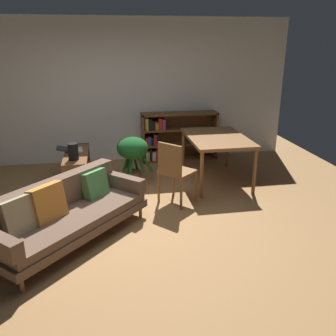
# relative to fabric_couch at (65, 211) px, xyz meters

# --- Properties ---
(ground_plane) EXTENTS (8.16, 8.16, 0.00)m
(ground_plane) POSITION_rel_fabric_couch_xyz_m (0.76, 0.34, -0.36)
(ground_plane) COLOR #9E7042
(back_wall_panel) EXTENTS (6.80, 0.10, 2.70)m
(back_wall_panel) POSITION_rel_fabric_couch_xyz_m (0.76, 3.04, 0.99)
(back_wall_panel) COLOR silver
(back_wall_panel) RESTS_ON ground_plane
(fabric_couch) EXTENTS (1.94, 1.98, 0.75)m
(fabric_couch) POSITION_rel_fabric_couch_xyz_m (0.00, 0.00, 0.00)
(fabric_couch) COLOR olive
(fabric_couch) RESTS_ON ground_plane
(media_console) EXTENTS (0.37, 1.20, 0.56)m
(media_console) POSITION_rel_fabric_couch_xyz_m (0.04, 1.73, -0.09)
(media_console) COLOR brown
(media_console) RESTS_ON ground_plane
(open_laptop) EXTENTS (0.43, 0.31, 0.07)m
(open_laptop) POSITION_rel_fabric_couch_xyz_m (-0.04, 1.88, 0.22)
(open_laptop) COLOR silver
(open_laptop) RESTS_ON media_console
(desk_speaker) EXTENTS (0.15, 0.15, 0.26)m
(desk_speaker) POSITION_rel_fabric_couch_xyz_m (0.03, 1.38, 0.33)
(desk_speaker) COLOR black
(desk_speaker) RESTS_ON media_console
(potted_floor_plant) EXTENTS (0.60, 0.52, 0.80)m
(potted_floor_plant) POSITION_rel_fabric_couch_xyz_m (0.95, 1.66, 0.19)
(potted_floor_plant) COLOR brown
(potted_floor_plant) RESTS_ON ground_plane
(dining_table) EXTENTS (0.94, 1.40, 0.78)m
(dining_table) POSITION_rel_fabric_couch_xyz_m (2.34, 1.53, 0.35)
(dining_table) COLOR brown
(dining_table) RESTS_ON ground_plane
(dining_chair_near) EXTENTS (0.60, 0.60, 0.93)m
(dining_chair_near) POSITION_rel_fabric_couch_xyz_m (1.47, 0.75, 0.17)
(dining_chair_near) COLOR brown
(dining_chair_near) RESTS_ON ground_plane
(bookshelf) EXTENTS (1.49, 0.35, 0.95)m
(bookshelf) POSITION_rel_fabric_couch_xyz_m (1.86, 2.84, 0.12)
(bookshelf) COLOR brown
(bookshelf) RESTS_ON ground_plane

